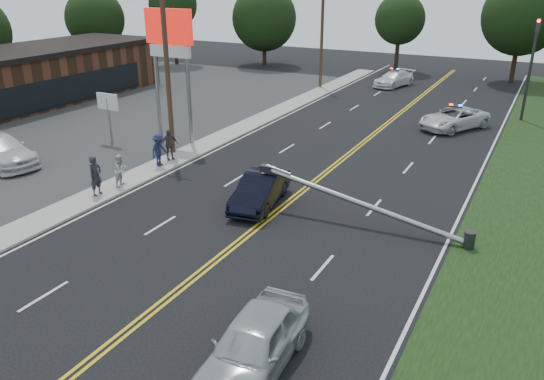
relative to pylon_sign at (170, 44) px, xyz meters
The scene contains 24 objects.
ground 18.50m from the pylon_sign, 53.13° to the right, with size 120.00×120.00×0.00m, color black.
parking_lot 11.92m from the pylon_sign, 157.17° to the right, with size 25.00×60.00×0.01m, color #2D2D2D.
sidewalk 7.46m from the pylon_sign, 62.30° to the right, with size 1.80×70.00×0.12m, color #A39D93.
centerline_yellow 12.73m from the pylon_sign, 20.85° to the right, with size 0.36×80.00×0.00m, color gold.
pylon_sign is the anchor object (origin of this frame).
small_sign 5.45m from the pylon_sign, 150.26° to the right, with size 1.60×0.14×3.10m.
traffic_signal 24.75m from the pylon_sign, 40.39° to the left, with size 0.28×0.41×7.05m.
fallen_streetlight 16.66m from the pylon_sign, 22.22° to the right, with size 9.36×0.44×1.91m.
utility_pole_mid 2.55m from the pylon_sign, 56.98° to the right, with size 1.60×0.28×10.00m.
utility_pole_far 20.06m from the pylon_sign, 86.28° to the left, with size 1.60×0.28×10.00m.
tree_3 31.48m from the pylon_sign, 142.97° to the left, with size 6.33×6.33×8.44m.
tree_4 31.47m from the pylon_sign, 127.34° to the left, with size 5.43×5.43×9.36m.
tree_5 30.94m from the pylon_sign, 108.31° to the left, with size 7.25×7.25×8.81m.
tree_6 32.45m from the pylon_sign, 81.09° to the left, with size 5.21×5.21×8.03m.
tree_7 35.37m from the pylon_sign, 61.77° to the left, with size 7.30×7.30×9.85m.
crashed_sedan 12.45m from the pylon_sign, 33.03° to the right, with size 1.56×4.47×1.47m, color black.
waiting_sedan 22.12m from the pylon_sign, 47.13° to the right, with size 1.86×4.63×1.58m, color #ADB1B5.
parked_car 11.20m from the pylon_sign, 126.73° to the right, with size 2.27×5.59×1.62m, color silver.
emergency_a 19.41m from the pylon_sign, 37.37° to the left, with size 2.40×5.20×1.45m, color silver.
emergency_b 25.52m from the pylon_sign, 73.46° to the left, with size 1.97×4.84×1.40m, color white.
bystander_a 10.43m from the pylon_sign, 76.15° to the right, with size 0.70×0.46×1.91m, color #24242B.
bystander_b 9.36m from the pylon_sign, 72.18° to the right, with size 0.77×0.60×1.59m, color #BBBBC0.
bystander_c 6.94m from the pylon_sign, 63.00° to the right, with size 1.14×0.66×1.77m, color #1A2143.
bystander_d 6.28m from the pylon_sign, 57.82° to the right, with size 1.04×0.43×1.77m, color #514741.
Camera 1 is at (9.87, -11.56, 9.83)m, focal length 35.00 mm.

